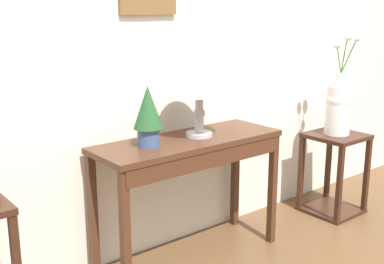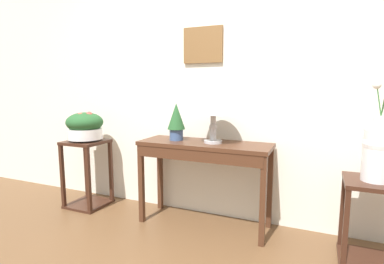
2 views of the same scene
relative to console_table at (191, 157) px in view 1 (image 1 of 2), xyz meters
name	(u,v)px [view 1 (image 1 of 2)]	position (x,y,z in m)	size (l,w,h in m)	color
back_wall_with_art	(171,33)	(0.10, 0.33, 0.72)	(9.00, 0.13, 2.80)	silver
console_table	(191,157)	(0.00, 0.00, 0.00)	(1.21, 0.43, 0.79)	#472819
table_lamp	(199,78)	(0.08, 0.02, 0.47)	(0.40, 0.40, 0.48)	#B7B7BC
potted_plant_on_console	(148,113)	(-0.29, 0.03, 0.31)	(0.17, 0.17, 0.35)	#3D5684
pedestal_stand_right	(333,173)	(1.33, -0.10, -0.36)	(0.40, 0.40, 0.63)	#381E14
flower_vase_tall_right	(339,104)	(1.33, -0.10, 0.19)	(0.20, 0.23, 0.76)	silver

